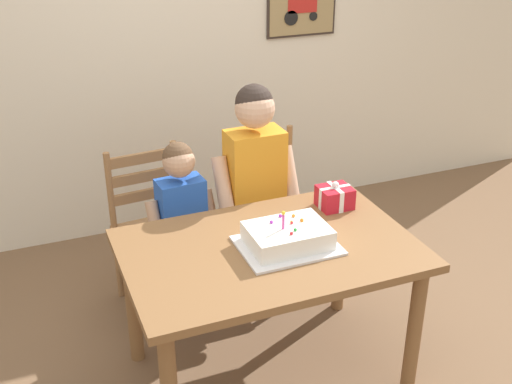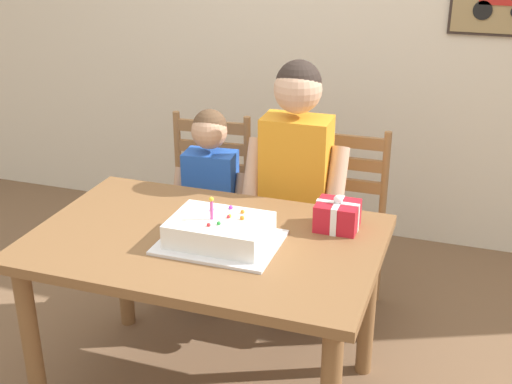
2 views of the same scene
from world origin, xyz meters
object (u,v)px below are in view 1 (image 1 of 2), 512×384
(birthday_cake, at_px, (288,237))
(chair_right, at_px, (270,209))
(chair_left, at_px, (155,231))
(gift_box_red_large, at_px, (335,197))
(dining_table, at_px, (269,266))
(child_younger, at_px, (182,215))
(child_older, at_px, (255,176))

(birthday_cake, bearing_deg, chair_right, 72.00)
(chair_left, bearing_deg, gift_box_red_large, -35.37)
(chair_right, bearing_deg, chair_left, -179.99)
(birthday_cake, height_order, chair_right, birthday_cake)
(dining_table, xyz_separation_m, child_younger, (-0.24, 0.63, 0.00))
(gift_box_red_large, height_order, chair_left, chair_left)
(birthday_cake, bearing_deg, child_younger, 115.25)
(dining_table, distance_m, chair_right, 0.90)
(gift_box_red_large, xyz_separation_m, child_older, (-0.28, 0.39, -0.00))
(birthday_cake, distance_m, gift_box_red_large, 0.47)
(birthday_cake, xyz_separation_m, child_older, (0.11, 0.66, 0.01))
(gift_box_red_large, height_order, chair_right, chair_right)
(chair_left, distance_m, child_older, 0.65)
(dining_table, bearing_deg, chair_left, 113.44)
(dining_table, xyz_separation_m, chair_left, (-0.35, 0.81, -0.17))
(chair_right, bearing_deg, child_older, -132.17)
(birthday_cake, height_order, chair_left, birthday_cake)
(chair_right, bearing_deg, dining_table, -113.19)
(dining_table, xyz_separation_m, birthday_cake, (0.07, -0.03, 0.15))
(chair_left, relative_size, child_older, 0.71)
(chair_left, relative_size, child_younger, 0.88)
(dining_table, xyz_separation_m, chair_right, (0.35, 0.81, -0.17))
(gift_box_red_large, relative_size, child_older, 0.13)
(chair_left, height_order, child_older, child_older)
(gift_box_red_large, distance_m, child_younger, 0.81)
(chair_right, bearing_deg, child_younger, -162.48)
(chair_left, bearing_deg, birthday_cake, -63.25)
(gift_box_red_large, bearing_deg, chair_left, 144.63)
(dining_table, height_order, child_older, child_older)
(child_younger, bearing_deg, child_older, -0.08)
(dining_table, relative_size, child_younger, 1.27)
(birthday_cake, relative_size, chair_left, 0.48)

